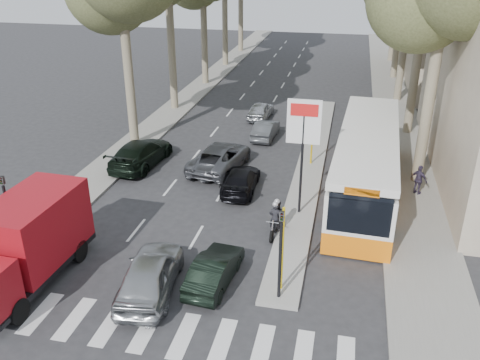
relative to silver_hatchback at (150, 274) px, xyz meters
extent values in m
plane|color=#28282B|center=(1.40, 2.00, -0.77)|extent=(120.00, 120.00, 0.00)
cube|color=gray|center=(10.00, 27.00, -0.71)|extent=(3.20, 70.00, 0.12)
cube|color=gray|center=(-6.60, 30.00, -0.71)|extent=(2.40, 64.00, 0.12)
cube|color=gray|center=(4.65, 13.00, -0.69)|extent=(1.50, 26.00, 0.16)
cylinder|color=yellow|center=(4.65, 1.00, 0.98)|extent=(0.10, 0.10, 3.50)
cylinder|color=yellow|center=(4.65, 7.00, 0.98)|extent=(0.10, 0.10, 3.50)
cylinder|color=yellow|center=(4.65, 13.00, 0.98)|extent=(0.10, 0.10, 3.50)
cylinder|color=black|center=(4.65, 7.00, 1.83)|extent=(0.12, 0.12, 5.20)
cube|color=white|center=(4.65, 7.00, 3.83)|extent=(1.50, 0.10, 2.00)
cube|color=red|center=(4.65, 6.94, 4.38)|extent=(1.20, 0.02, 0.55)
cylinder|color=black|center=(4.65, 0.50, 0.83)|extent=(0.12, 0.12, 3.20)
imported|color=black|center=(4.65, 0.50, 2.33)|extent=(0.16, 0.41, 1.00)
cylinder|color=black|center=(-6.20, 1.00, 0.83)|extent=(0.12, 0.12, 3.20)
imported|color=black|center=(-6.20, 1.00, 2.33)|extent=(0.16, 0.41, 1.00)
cylinder|color=#6B604C|center=(-6.60, 14.00, 3.43)|extent=(0.56, 0.56, 8.40)
cylinder|color=#6B604C|center=(-6.70, 22.00, 3.71)|extent=(0.56, 0.56, 8.96)
cylinder|color=#6B604C|center=(-6.50, 30.00, 3.29)|extent=(0.56, 0.56, 8.12)
cylinder|color=#6B604C|center=(-6.60, 38.00, 3.99)|extent=(0.56, 0.56, 9.52)
cylinder|color=#6B604C|center=(-6.70, 46.00, 3.57)|extent=(0.56, 0.56, 8.68)
cylinder|color=#6B604C|center=(10.40, 12.00, 3.43)|extent=(0.56, 0.56, 8.40)
cylinder|color=#6B604C|center=(10.50, 20.00, 3.85)|extent=(0.56, 0.56, 9.24)
cylinder|color=#6B604C|center=(10.30, 28.00, 3.15)|extent=(0.56, 0.56, 7.84)
cylinder|color=#6B604C|center=(10.40, 36.00, 3.71)|extent=(0.56, 0.56, 8.96)
cylinder|color=#6B604C|center=(10.50, 44.00, 3.43)|extent=(0.56, 0.56, 8.40)
imported|color=#9EA2A6|center=(0.00, 0.00, 0.00)|extent=(2.36, 4.72, 1.54)
imported|color=black|center=(2.14, 1.00, -0.17)|extent=(1.58, 3.72, 1.20)
imported|color=#505258|center=(-0.33, 11.42, -0.06)|extent=(3.04, 5.41, 1.43)
imported|color=black|center=(1.39, 9.00, -0.18)|extent=(1.79, 4.10, 1.17)
imported|color=#AAAEB3|center=(0.23, 21.07, -0.15)|extent=(1.65, 3.70, 1.24)
imported|color=#4F5257|center=(1.31, 17.00, -0.19)|extent=(1.42, 3.62, 1.17)
imported|color=black|center=(-4.90, 11.00, -0.02)|extent=(2.51, 5.31, 1.50)
cube|color=black|center=(-4.65, -0.50, -0.22)|extent=(2.45, 6.11, 0.25)
cylinder|color=black|center=(-3.73, -2.55, -0.32)|extent=(0.34, 0.92, 0.90)
cylinder|color=black|center=(-5.58, 1.35, -0.32)|extent=(0.34, 0.92, 0.90)
cylinder|color=black|center=(-3.58, 1.27, -0.32)|extent=(0.34, 0.92, 0.90)
cube|color=maroon|center=(-4.62, 0.30, 1.19)|extent=(2.48, 4.31, 2.51)
cube|color=orange|center=(7.60, 9.96, -0.16)|extent=(3.43, 12.87, 1.00)
cube|color=silver|center=(7.60, 9.96, 1.17)|extent=(3.43, 12.87, 1.66)
cube|color=black|center=(7.60, 9.96, 1.50)|extent=(3.42, 12.36, 0.94)
cube|color=silver|center=(7.60, 9.96, 2.39)|extent=(3.43, 12.87, 0.33)
cube|color=black|center=(7.27, 3.63, 1.33)|extent=(2.44, 0.19, 1.66)
cube|color=orange|center=(7.27, 3.63, 2.31)|extent=(1.33, 0.13, 0.35)
cylinder|color=black|center=(6.12, 5.95, -0.27)|extent=(0.37, 1.08, 1.06)
cylinder|color=black|center=(8.65, 5.82, -0.27)|extent=(0.37, 1.08, 1.06)
cylinder|color=black|center=(6.53, 13.84, -0.27)|extent=(0.37, 1.08, 1.06)
cylinder|color=black|center=(9.06, 13.71, -0.27)|extent=(0.37, 1.08, 1.06)
cylinder|color=black|center=(3.77, 4.30, -0.49)|extent=(0.11, 0.57, 0.57)
cylinder|color=black|center=(3.83, 5.64, -0.49)|extent=(0.11, 0.57, 0.57)
cylinder|color=silver|center=(3.77, 4.37, -0.15)|extent=(0.07, 0.36, 0.71)
cube|color=black|center=(3.80, 5.01, -0.37)|extent=(0.22, 0.67, 0.27)
cube|color=black|center=(3.79, 4.84, -0.13)|extent=(0.28, 0.41, 0.20)
cube|color=black|center=(3.81, 5.28, -0.18)|extent=(0.27, 0.59, 0.11)
cylinder|color=silver|center=(3.77, 4.42, 0.14)|extent=(0.55, 0.06, 0.04)
imported|color=black|center=(3.80, 5.01, 0.02)|extent=(0.56, 0.38, 1.49)
imported|color=black|center=(3.81, 5.37, -0.03)|extent=(0.70, 0.41, 1.40)
sphere|color=#B2B2B7|center=(3.80, 4.97, 0.72)|extent=(0.25, 0.25, 0.25)
sphere|color=#B2B2B7|center=(3.81, 5.34, 0.67)|extent=(0.25, 0.25, 0.25)
imported|color=#352C43|center=(10.27, 10.30, 0.11)|extent=(0.98, 0.90, 1.53)
imported|color=#6F6253|center=(8.60, 11.17, 0.30)|extent=(1.26, 0.62, 1.90)
camera|label=1|loc=(6.46, -14.18, 10.83)|focal=38.00mm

